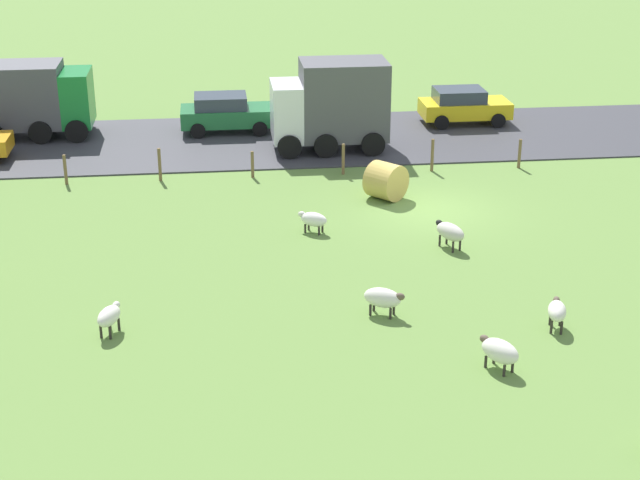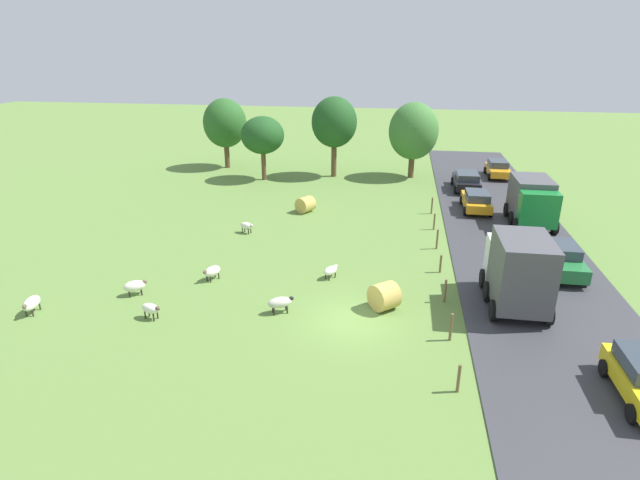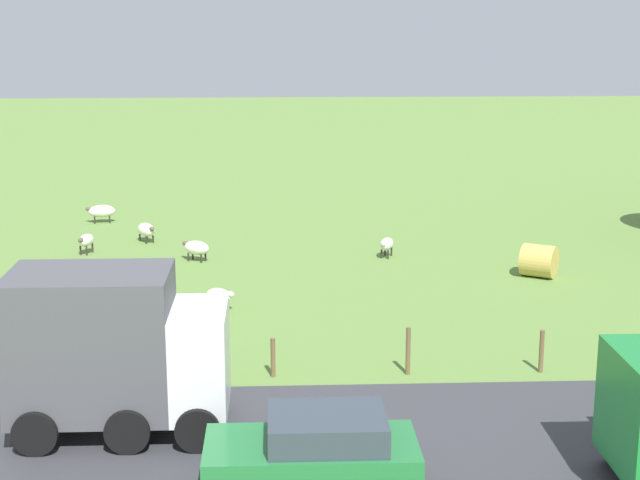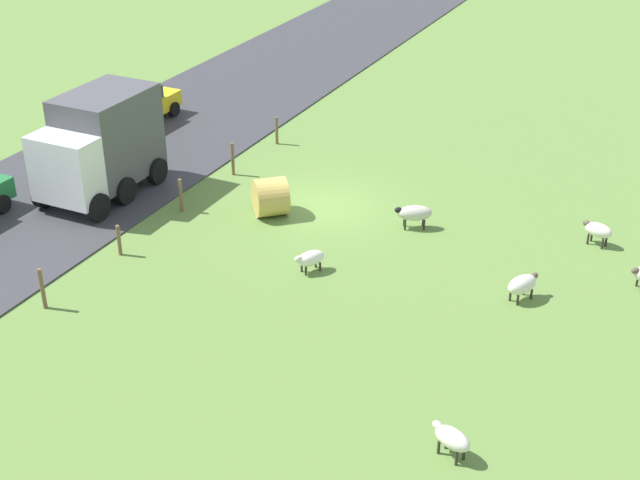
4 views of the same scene
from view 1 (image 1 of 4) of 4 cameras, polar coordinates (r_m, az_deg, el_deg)
The scene contains 19 objects.
ground_plane at distance 33.92m, azimuth 6.52°, elevation 1.75°, with size 160.00×160.00×0.00m, color olive.
road_strip at distance 42.33m, azimuth 3.84°, elevation 6.05°, with size 8.00×80.00×0.06m, color #38383D.
sheep_1 at distance 30.59m, azimuth 7.61°, elevation 0.48°, with size 1.27×0.99×0.81m.
sheep_2 at distance 23.83m, azimuth 10.46°, elevation -6.40°, with size 1.17×1.04×0.78m.
sheep_3 at distance 26.10m, azimuth 3.70°, elevation -3.40°, with size 0.95×1.17×0.78m.
sheep_4 at distance 26.03m, azimuth 13.69°, elevation -4.05°, with size 1.06×0.69×0.77m.
sheep_5 at distance 31.60m, azimuth -0.40°, elevation 1.21°, with size 0.88×1.03×0.69m.
sheep_6 at distance 25.66m, azimuth -12.22°, elevation -4.37°, with size 1.08×0.77×0.75m.
hay_bale_1 at distance 34.68m, azimuth 3.87°, elevation 3.46°, with size 1.31×1.31×1.09m, color tan.
fence_post_0 at distance 38.78m, azimuth 11.59°, elevation 4.97°, with size 0.12×0.12×1.16m, color brown.
fence_post_1 at distance 37.85m, azimuth 6.58°, elevation 4.95°, with size 0.12×0.12×1.28m, color brown.
fence_post_2 at distance 37.24m, azimuth 1.37°, elevation 4.75°, with size 0.12×0.12×1.21m, color brown.
fence_post_3 at distance 36.97m, azimuth -3.97°, elevation 4.43°, with size 0.12×0.12×1.03m, color brown.
fence_post_4 at distance 36.96m, azimuth -9.35°, elevation 4.37°, with size 0.12×0.12×1.27m, color brown.
fence_post_5 at distance 37.33m, azimuth -14.67°, elevation 4.00°, with size 0.12×0.12×1.14m, color brown.
truck_0 at distance 39.96m, azimuth 0.70°, elevation 7.98°, with size 2.65×4.67×3.62m.
truck_1 at distance 43.57m, azimuth -16.42°, elevation 8.02°, with size 2.72×4.77×3.13m.
car_1 at distance 44.53m, azimuth 8.38°, elevation 7.80°, with size 2.12×3.93×1.57m.
car_4 at distance 42.95m, azimuth -5.51°, elevation 7.44°, with size 2.14×4.08×1.62m.
Camera 1 is at (-30.94, 7.43, 11.76)m, focal length 54.74 mm.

